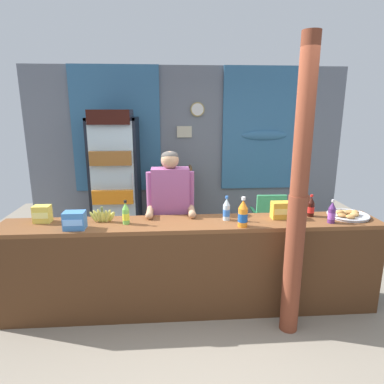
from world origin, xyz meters
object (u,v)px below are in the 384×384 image
Objects in this scene: soda_bottle_cola at (311,207)px; soda_bottle_grape_soda at (332,213)px; plastic_lawn_chair at (268,217)px; timber_post at (298,202)px; banana_bunch at (102,216)px; snack_box_biscuit at (75,220)px; drink_fridge at (115,172)px; soda_bottle_lime_soda at (126,214)px; snack_box_choco_powder at (282,210)px; soda_bottle_orange_soda at (243,214)px; pastry_tray at (348,215)px; snack_box_instant_noodle at (42,214)px; stall_counter at (193,261)px; bottle_shelf_rack at (177,200)px; soda_bottle_water at (226,210)px; shopkeeper at (171,206)px.

soda_bottle_grape_soda reaches higher than soda_bottle_cola.
plastic_lawn_chair is 3.68× the size of soda_bottle_grape_soda.
timber_post is 1.84m from banana_bunch.
timber_post is 2.01m from snack_box_biscuit.
drink_fridge is 1.91m from soda_bottle_lime_soda.
timber_post is at bearing -49.97° from drink_fridge.
snack_box_choco_powder is at bearing 2.18° from soda_bottle_lime_soda.
soda_bottle_orange_soda reaches higher than pastry_tray.
pastry_tray is at bearing -74.42° from plastic_lawn_chair.
stall_counter is at bearing -7.97° from snack_box_instant_noodle.
snack_box_instant_noodle is at bearing -124.73° from bottle_shelf_rack.
drink_fridge reaches higher than snack_box_biscuit.
soda_bottle_grape_soda is 1.15× the size of snack_box_choco_powder.
soda_bottle_water is at bearing 2.56° from soda_bottle_lime_soda.
soda_bottle_cola is 0.86× the size of banana_bunch.
soda_bottle_lime_soda is (-1.88, -0.10, 0.00)m from soda_bottle_cola.
drink_fridge is 3.21m from pastry_tray.
banana_bunch is (-0.67, -0.32, 0.00)m from shopkeeper.
soda_bottle_cola is at bearing -38.11° from drink_fridge.
snack_box_choco_powder is 0.49× the size of pastry_tray.
soda_bottle_cola is 2.11m from banana_bunch.
shopkeeper is 3.86× the size of pastry_tray.
soda_bottle_lime_soda is (-1.86, -1.46, 0.56)m from plastic_lawn_chair.
soda_bottle_lime_soda is at bearing -78.51° from drink_fridge.
plastic_lawn_chair is 1.76m from soda_bottle_water.
stall_counter reaches higher than plastic_lawn_chair.
shopkeeper is at bearing -143.29° from plastic_lawn_chair.
snack_box_choco_powder is (-0.32, -0.04, -0.01)m from soda_bottle_cola.
bottle_shelf_rack reaches higher than snack_box_choco_powder.
pastry_tray is at bearing 3.54° from snack_box_biscuit.
snack_box_choco_powder is (0.45, 0.22, -0.04)m from soda_bottle_orange_soda.
soda_bottle_lime_soda is at bearing -177.82° from snack_box_choco_powder.
snack_box_biscuit is (-2.01, -0.17, -0.00)m from snack_box_choco_powder.
timber_post is 0.73m from soda_bottle_water.
bottle_shelf_rack is at bearing 75.37° from soda_bottle_lime_soda.
pastry_tray is (0.26, 0.17, -0.08)m from soda_bottle_grape_soda.
pastry_tray is at bearing -0.94° from snack_box_instant_noodle.
snack_box_instant_noodle reaches higher than snack_box_biscuit.
drink_fridge reaches higher than soda_bottle_orange_soda.
pastry_tray is at bearing 5.44° from stall_counter.
stall_counter is 22.35× the size of snack_box_instant_noodle.
soda_bottle_cola is at bearing -55.78° from bottle_shelf_rack.
timber_post reaches higher than banana_bunch.
banana_bunch is at bearing 168.97° from stall_counter.
soda_bottle_orange_soda is at bearing -7.75° from snack_box_instant_noodle.
stall_counter is 12.97× the size of soda_bottle_orange_soda.
bottle_shelf_rack is 4.96× the size of soda_bottle_grape_soda.
stall_counter is at bearing -62.65° from drink_fridge.
shopkeeper reaches higher than soda_bottle_orange_soda.
soda_bottle_cola is 2.70m from snack_box_instant_noodle.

